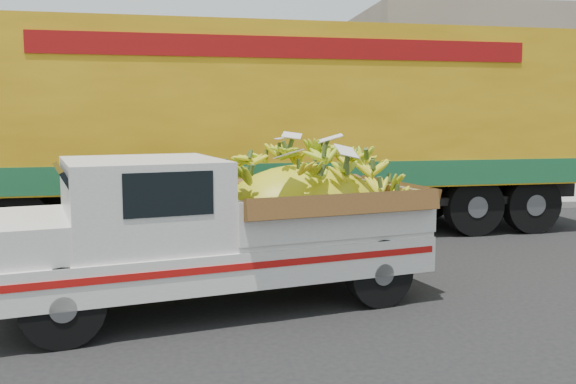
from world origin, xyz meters
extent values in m
plane|color=black|center=(0.00, 0.00, 0.00)|extent=(100.00, 100.00, 0.00)
cube|color=gray|center=(0.00, 7.69, 0.07)|extent=(60.00, 0.25, 0.15)
cube|color=gray|center=(0.00, 9.79, 0.07)|extent=(60.00, 4.00, 0.14)
cube|color=gray|center=(14.00, 16.69, 3.00)|extent=(14.00, 6.00, 6.00)
cylinder|color=black|center=(-0.39, -0.45, 0.41)|extent=(0.84, 0.43, 0.81)
cylinder|color=black|center=(-0.78, 1.06, 0.41)|extent=(0.84, 0.43, 0.81)
cylinder|color=black|center=(3.02, 0.44, 0.41)|extent=(0.84, 0.43, 0.81)
cylinder|color=black|center=(2.63, 1.95, 0.41)|extent=(0.84, 0.43, 0.81)
cube|color=silver|center=(1.07, 0.74, 0.59)|extent=(5.31, 3.01, 0.42)
cube|color=#A50F0C|center=(1.30, -0.15, 0.66)|extent=(4.76, 1.24, 0.07)
cube|color=silver|center=(-0.92, 0.22, 0.99)|extent=(1.31, 1.88, 0.38)
cube|color=silver|center=(0.32, 0.54, 1.28)|extent=(2.04, 2.10, 0.96)
cube|color=black|center=(0.64, -0.28, 1.46)|extent=(0.88, 0.24, 0.45)
cube|color=silver|center=(2.31, 1.06, 1.07)|extent=(2.83, 2.37, 0.54)
ellipsoid|color=yellow|center=(2.20, 1.03, 0.96)|extent=(2.51, 1.96, 1.36)
cylinder|color=black|center=(7.19, 4.62, 0.55)|extent=(1.12, 0.41, 1.10)
cylinder|color=black|center=(7.03, 6.61, 0.55)|extent=(1.12, 0.41, 1.10)
cylinder|color=black|center=(5.99, 4.53, 0.55)|extent=(1.12, 0.41, 1.10)
cylinder|color=black|center=(5.84, 6.52, 0.55)|extent=(1.12, 0.41, 1.10)
cylinder|color=black|center=(-1.98, 3.89, 0.55)|extent=(1.12, 0.41, 1.10)
cylinder|color=black|center=(-2.14, 5.88, 0.55)|extent=(1.12, 0.41, 1.10)
cube|color=black|center=(2.43, 5.24, 0.78)|extent=(12.04, 1.95, 0.36)
cube|color=gold|center=(2.43, 5.24, 2.38)|extent=(11.92, 3.43, 2.84)
cube|color=#195931|center=(2.43, 5.24, 1.21)|extent=(11.98, 3.45, 0.45)
cube|color=maroon|center=(2.53, 3.99, 3.35)|extent=(8.38, 0.69, 0.35)
camera|label=1|loc=(0.95, -6.70, 2.25)|focal=40.00mm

